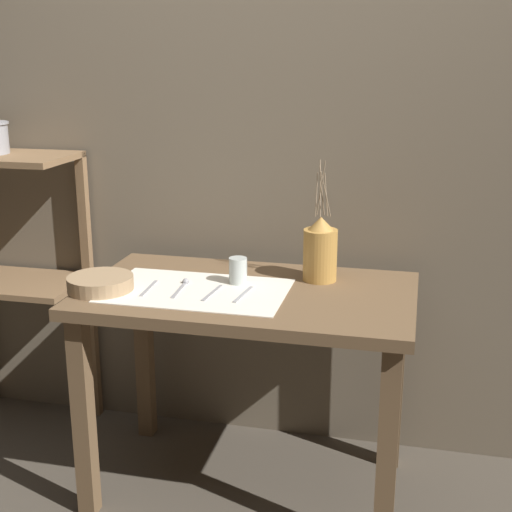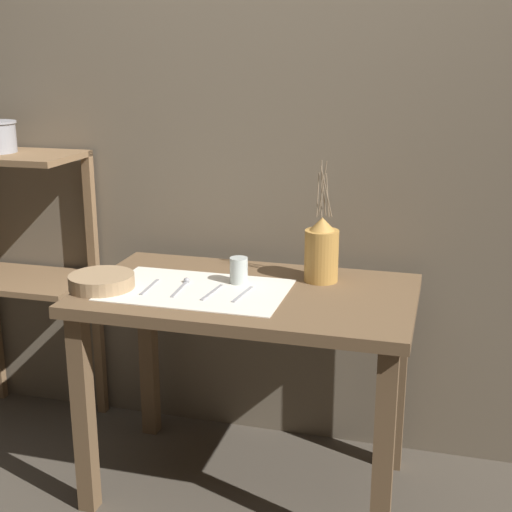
{
  "view_description": "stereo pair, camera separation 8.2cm",
  "coord_description": "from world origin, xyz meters",
  "views": [
    {
      "loc": [
        0.55,
        -2.21,
        1.54
      ],
      "look_at": [
        0.03,
        0.0,
        0.88
      ],
      "focal_mm": 50.0,
      "sensor_mm": 36.0,
      "label": 1
    },
    {
      "loc": [
        0.63,
        -2.19,
        1.54
      ],
      "look_at": [
        0.03,
        0.0,
        0.88
      ],
      "focal_mm": 50.0,
      "sensor_mm": 36.0,
      "label": 2
    }
  ],
  "objects": [
    {
      "name": "ground_plane",
      "position": [
        0.0,
        0.0,
        0.0
      ],
      "size": [
        12.0,
        12.0,
        0.0
      ],
      "primitive_type": "plane",
      "color": "#473F35"
    },
    {
      "name": "stone_wall_back",
      "position": [
        0.0,
        0.44,
        1.2
      ],
      "size": [
        7.0,
        0.06,
        2.4
      ],
      "color": "#6B5E4C",
      "rests_on": "ground_plane"
    },
    {
      "name": "wooden_table",
      "position": [
        0.0,
        0.0,
        0.64
      ],
      "size": [
        1.12,
        0.66,
        0.76
      ],
      "color": "brown",
      "rests_on": "ground_plane"
    },
    {
      "name": "wooden_shelf_unit",
      "position": [
        -1.03,
        0.26,
        0.81
      ],
      "size": [
        0.55,
        0.34,
        1.15
      ],
      "color": "brown",
      "rests_on": "ground_plane"
    },
    {
      "name": "linen_cloth",
      "position": [
        -0.16,
        -0.05,
        0.76
      ],
      "size": [
        0.6,
        0.38,
        0.0
      ],
      "color": "silver",
      "rests_on": "wooden_table"
    },
    {
      "name": "pitcher_with_flowers",
      "position": [
        0.22,
        0.16,
        0.87
      ],
      "size": [
        0.12,
        0.12,
        0.42
      ],
      "color": "#B7843D",
      "rests_on": "wooden_table"
    },
    {
      "name": "wooden_bowl",
      "position": [
        -0.48,
        -0.12,
        0.78
      ],
      "size": [
        0.22,
        0.22,
        0.05
      ],
      "color": "#9E7F5B",
      "rests_on": "wooden_table"
    },
    {
      "name": "glass_tumbler_near",
      "position": [
        -0.05,
        0.05,
        0.81
      ],
      "size": [
        0.06,
        0.06,
        0.09
      ],
      "color": "#B7C1BC",
      "rests_on": "wooden_table"
    },
    {
      "name": "fork_inner",
      "position": [
        -0.33,
        -0.08,
        0.76
      ],
      "size": [
        0.02,
        0.16,
        0.0
      ],
      "color": "#939399",
      "rests_on": "wooden_table"
    },
    {
      "name": "spoon_inner",
      "position": [
        -0.22,
        -0.02,
        0.77
      ],
      "size": [
        0.03,
        0.17,
        0.02
      ],
      "color": "#939399",
      "rests_on": "wooden_table"
    },
    {
      "name": "knife_center",
      "position": [
        -0.1,
        -0.07,
        0.76
      ],
      "size": [
        0.03,
        0.16,
        0.0
      ],
      "color": "#939399",
      "rests_on": "wooden_table"
    },
    {
      "name": "fork_outer",
      "position": [
        0.0,
        -0.07,
        0.76
      ],
      "size": [
        0.03,
        0.16,
        0.0
      ],
      "color": "#939399",
      "rests_on": "wooden_table"
    }
  ]
}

